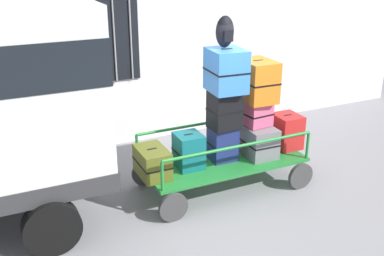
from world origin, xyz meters
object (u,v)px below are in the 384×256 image
at_px(suitcase_left_bottom, 152,162).
at_px(suitcase_center_bottom, 223,143).
at_px(suitcase_right_bottom, 286,131).
at_px(suitcase_midleft_bottom, 189,151).
at_px(suitcase_midright_bottom, 254,138).
at_px(luggage_cart, 222,164).
at_px(backpack, 225,32).
at_px(suitcase_midright_top, 257,81).
at_px(suitcase_center_middle, 225,110).
at_px(suitcase_midright_middle, 257,113).
at_px(suitcase_center_top, 226,70).

relative_size(suitcase_left_bottom, suitcase_center_bottom, 1.17).
bearing_deg(suitcase_right_bottom, suitcase_left_bottom, -179.60).
height_order(suitcase_midleft_bottom, suitcase_midright_bottom, suitcase_midleft_bottom).
bearing_deg(luggage_cart, backpack, 82.03).
xyz_separation_m(suitcase_midright_top, backpack, (-0.57, 0.00, 0.76)).
bearing_deg(suitcase_left_bottom, suitcase_midright_bottom, 2.46).
distance_m(suitcase_left_bottom, suitcase_right_bottom, 2.30).
distance_m(suitcase_midleft_bottom, suitcase_midright_bottom, 1.15).
bearing_deg(suitcase_midleft_bottom, suitcase_center_bottom, 2.11).
bearing_deg(suitcase_right_bottom, suitcase_midright_top, 174.53).
bearing_deg(suitcase_midright_bottom, suitcase_center_middle, -173.96).
relative_size(luggage_cart, suitcase_midright_middle, 5.93).
xyz_separation_m(suitcase_center_bottom, suitcase_right_bottom, (1.15, -0.03, 0.01)).
height_order(suitcase_left_bottom, backpack, backpack).
height_order(suitcase_midright_middle, suitcase_midright_top, suitcase_midright_top).
relative_size(suitcase_midleft_bottom, suitcase_center_top, 0.85).
bearing_deg(suitcase_midright_middle, suitcase_center_middle, -178.06).
xyz_separation_m(suitcase_center_middle, backpack, (0.01, 0.06, 1.12)).
bearing_deg(luggage_cart, suitcase_midleft_bottom, -178.87).
xyz_separation_m(suitcase_center_bottom, suitcase_midright_middle, (0.58, -0.01, 0.40)).
distance_m(suitcase_left_bottom, suitcase_midleft_bottom, 0.58).
bearing_deg(suitcase_midright_middle, suitcase_midright_top, 90.00).
bearing_deg(suitcase_center_top, suitcase_left_bottom, -179.99).
bearing_deg(suitcase_midright_middle, luggage_cart, 179.71).
distance_m(luggage_cart, suitcase_midright_middle, 0.94).
relative_size(suitcase_midleft_bottom, suitcase_right_bottom, 0.94).
height_order(suitcase_center_middle, suitcase_midright_top, suitcase_midright_top).
height_order(suitcase_center_middle, suitcase_center_top, suitcase_center_top).
height_order(suitcase_center_bottom, suitcase_midright_bottom, suitcase_center_bottom).
bearing_deg(backpack, suitcase_center_top, -94.09).
height_order(suitcase_center_bottom, suitcase_right_bottom, suitcase_right_bottom).
xyz_separation_m(suitcase_midright_top, suitcase_right_bottom, (0.58, -0.06, -0.89)).
relative_size(suitcase_center_middle, suitcase_midright_bottom, 0.66).
xyz_separation_m(suitcase_center_bottom, suitcase_center_middle, (0.00, -0.03, 0.55)).
height_order(suitcase_midleft_bottom, suitcase_center_bottom, suitcase_center_bottom).
relative_size(suitcase_midleft_bottom, suitcase_midright_top, 0.82).
relative_size(suitcase_center_bottom, suitcase_center_top, 0.85).
height_order(suitcase_midright_top, backpack, backpack).
relative_size(suitcase_left_bottom, suitcase_midright_middle, 1.42).
relative_size(suitcase_center_middle, suitcase_midright_top, 0.90).
height_order(luggage_cart, suitcase_midright_top, suitcase_midright_top).
distance_m(suitcase_midleft_bottom, backpack, 1.77).
relative_size(luggage_cart, suitcase_left_bottom, 4.17).
xyz_separation_m(luggage_cart, suitcase_midright_middle, (0.58, -0.00, 0.74)).
bearing_deg(suitcase_midleft_bottom, suitcase_right_bottom, -0.27).
bearing_deg(suitcase_center_middle, luggage_cart, 90.00).
relative_size(luggage_cart, suitcase_midright_top, 4.01).
relative_size(suitcase_right_bottom, backpack, 1.26).
height_order(suitcase_midleft_bottom, suitcase_midright_middle, suitcase_midright_middle).
relative_size(suitcase_center_top, suitcase_right_bottom, 1.11).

